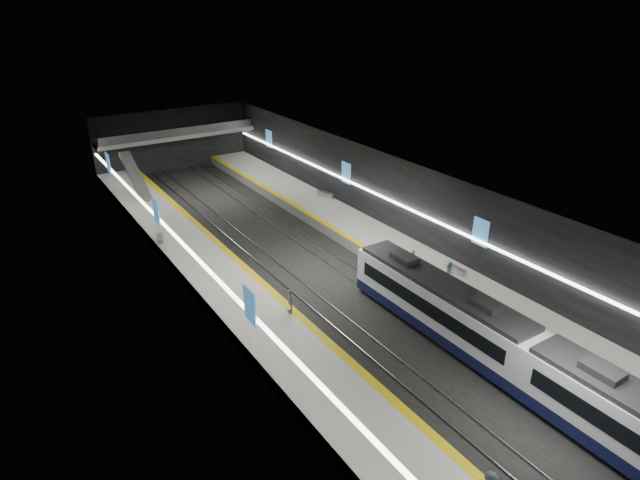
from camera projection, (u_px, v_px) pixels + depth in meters
ground at (318, 275)px, 44.59m from camera, size 70.00×70.00×0.00m
ceiling at (318, 184)px, 41.23m from camera, size 20.00×70.00×0.04m
wall_left at (199, 262)px, 37.98m from camera, size 0.04×70.00×8.00m
wall_right at (411, 207)px, 47.84m from camera, size 0.04×70.00×8.00m
wall_back at (173, 140)px, 69.58m from camera, size 20.00×0.04×8.00m
platform_left at (235, 295)px, 40.68m from camera, size 5.00×70.00×1.00m
tile_surface_left at (234, 289)px, 40.47m from camera, size 5.00×70.00×0.02m
tactile_strip_left at (260, 281)px, 41.55m from camera, size 0.60×70.00×0.02m
platform_right at (388, 248)px, 48.08m from camera, size 5.00×70.00×1.00m
tile_surface_right at (388, 243)px, 47.86m from camera, size 5.00×70.00×0.02m
tactile_strip_right at (369, 249)px, 46.78m from camera, size 0.60×70.00×0.02m
rails at (318, 274)px, 44.56m from camera, size 6.52×70.00×0.12m
train at (533, 362)px, 30.51m from camera, size 2.69×30.05×3.60m
ad_posters at (311, 221)px, 43.46m from camera, size 19.94×53.50×2.20m
cove_light_left at (202, 264)px, 38.16m from camera, size 0.25×68.60×0.12m
cove_light_right at (410, 209)px, 47.83m from camera, size 0.25×68.60×0.12m
mezzanine_bridge at (177, 135)px, 67.57m from camera, size 20.00×3.00×1.50m
escalator at (135, 176)px, 59.48m from camera, size 1.20×7.50×3.92m
bench_left_far at (160, 239)px, 48.27m from camera, size 0.90×1.82×0.43m
bench_right_near at (456, 270)px, 42.87m from camera, size 0.49×1.69×0.41m
bench_right_far at (326, 195)px, 58.74m from camera, size 1.35×2.07×0.49m
passenger_right_a at (413, 260)px, 43.04m from camera, size 0.56×0.71×1.70m
passenger_right_b at (450, 272)px, 41.30m from camera, size 0.94×0.85×1.59m
passenger_left_a at (290, 301)px, 37.17m from camera, size 0.76×1.13×1.79m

